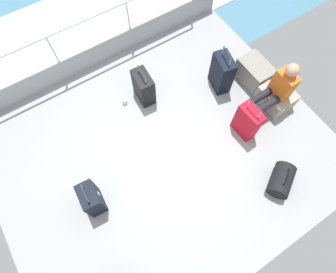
# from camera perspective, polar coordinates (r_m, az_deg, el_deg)

# --- Properties ---
(ground_plane) EXTENTS (4.40, 5.20, 0.06)m
(ground_plane) POSITION_cam_1_polar(r_m,az_deg,el_deg) (4.48, -1.21, -3.06)
(ground_plane) COLOR #939699
(gunwale_port) EXTENTS (0.06, 5.20, 0.45)m
(gunwale_port) POSITION_cam_1_polar(r_m,az_deg,el_deg) (5.37, -14.28, 16.52)
(gunwale_port) COLOR #939699
(gunwale_port) RESTS_ON ground_plane
(railing_port) EXTENTS (0.04, 4.20, 1.02)m
(railing_port) POSITION_cam_1_polar(r_m,az_deg,el_deg) (4.98, -15.81, 20.65)
(railing_port) COLOR silver
(railing_port) RESTS_ON ground_plane
(sea_wake) EXTENTS (12.00, 12.00, 0.01)m
(sea_wake) POSITION_cam_1_polar(r_m,az_deg,el_deg) (6.78, -18.82, 20.65)
(sea_wake) COLOR teal
(sea_wake) RESTS_ON ground_plane
(cargo_crate_0) EXTENTS (0.63, 0.42, 0.41)m
(cargo_crate_0) POSITION_cam_1_polar(r_m,az_deg,el_deg) (5.20, 17.52, 12.62)
(cargo_crate_0) COLOR gray
(cargo_crate_0) RESTS_ON ground_plane
(cargo_crate_1) EXTENTS (0.58, 0.46, 0.35)m
(cargo_crate_1) POSITION_cam_1_polar(r_m,az_deg,el_deg) (5.05, 21.58, 7.58)
(cargo_crate_1) COLOR #9E9989
(cargo_crate_1) RESTS_ON ground_plane
(passenger_seated) EXTENTS (0.34, 0.66, 1.05)m
(passenger_seated) POSITION_cam_1_polar(r_m,az_deg,el_deg) (4.67, 21.57, 9.00)
(passenger_seated) COLOR orange
(passenger_seated) RESTS_ON ground_plane
(suitcase_1) EXTENTS (0.41, 0.22, 0.82)m
(suitcase_1) POSITION_cam_1_polar(r_m,az_deg,el_deg) (4.48, 16.16, 2.98)
(suitcase_1) COLOR #B70C1E
(suitcase_1) RESTS_ON ground_plane
(suitcase_2) EXTENTS (0.38, 0.26, 0.70)m
(suitcase_2) POSITION_cam_1_polar(r_m,az_deg,el_deg) (4.08, -15.61, -12.43)
(suitcase_2) COLOR black
(suitcase_2) RESTS_ON ground_plane
(suitcase_3) EXTENTS (0.47, 0.34, 0.85)m
(suitcase_3) POSITION_cam_1_polar(r_m,az_deg,el_deg) (4.88, 11.16, 12.92)
(suitcase_3) COLOR black
(suitcase_3) RESTS_ON ground_plane
(suitcase_4) EXTENTS (0.45, 0.28, 0.72)m
(suitcase_4) POSITION_cam_1_polar(r_m,az_deg,el_deg) (4.70, -5.12, 10.22)
(suitcase_4) COLOR black
(suitcase_4) RESTS_ON ground_plane
(duffel_bag) EXTENTS (0.51, 0.58, 0.45)m
(duffel_bag) POSITION_cam_1_polar(r_m,az_deg,el_deg) (4.46, 22.63, -8.40)
(duffel_bag) COLOR black
(duffel_bag) RESTS_ON ground_plane
(paper_cup) EXTENTS (0.08, 0.08, 0.10)m
(paper_cup) POSITION_cam_1_polar(r_m,az_deg,el_deg) (4.87, -9.05, 7.25)
(paper_cup) COLOR white
(paper_cup) RESTS_ON ground_plane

